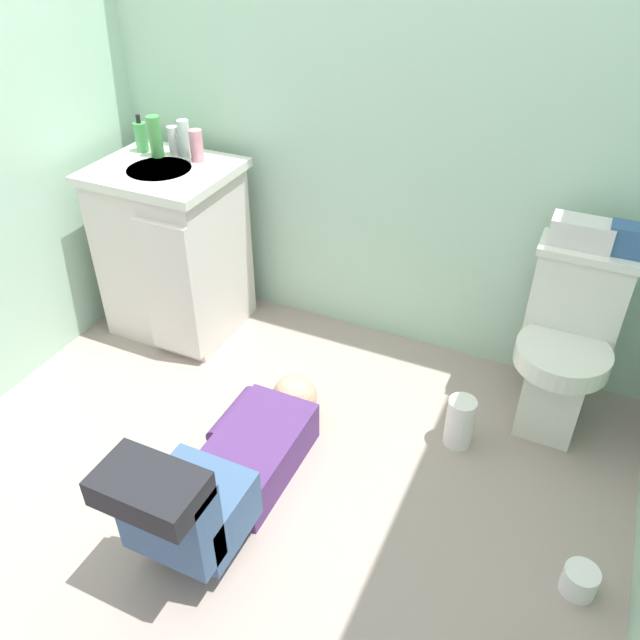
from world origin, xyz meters
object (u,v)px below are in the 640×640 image
Objects in this scene: toilet at (565,344)px; person_plumber at (226,470)px; bottle_white at (173,141)px; paper_towel_roll at (460,422)px; faucet at (179,145)px; bottle_green at (155,137)px; bottle_clear at (185,139)px; tissue_box at (582,232)px; toilet_paper_roll at (579,581)px; vanity_cabinet at (174,249)px; bottle_pink at (197,146)px; toiletry_bag at (627,240)px; soap_dispenser at (141,137)px.

toilet reaches higher than person_plumber.
bottle_white is 0.58× the size of paper_towel_roll.
toilet is 7.50× the size of faucet.
person_plumber is 8.32× the size of bottle_white.
bottle_green is 0.13m from bottle_clear.
person_plumber is 0.92m from paper_towel_roll.
toilet_paper_roll is (0.26, -0.88, -0.75)m from tissue_box.
bottle_green is (-0.09, 0.10, 0.49)m from vanity_cabinet.
tissue_box is 1.62m from bottle_pink.
bottle_clear is (0.03, 0.01, 0.03)m from faucet.
vanity_cabinet is 6.61× the size of toiletry_bag.
vanity_cabinet is 6.41× the size of bottle_white.
toilet_paper_roll is at bearing -23.23° from faucet.
bottle_pink is at bearing -17.27° from bottle_clear.
tissue_box is at bearing 0.83° from bottle_white.
faucet reaches higher than tissue_box.
toilet is 0.88m from toilet_paper_roll.
soap_dispenser is (-2.06, -0.05, 0.08)m from toiletry_bag.
soap_dispenser is 0.10m from bottle_green.
soap_dispenser is at bearing 146.90° from vanity_cabinet.
bottle_pink reaches higher than toilet.
bottle_white reaches higher than faucet.
toiletry_bag is 0.75× the size of bottle_clear.
bottle_white reaches higher than tissue_box.
bottle_green is (-1.96, -0.07, 0.10)m from toiletry_bag.
faucet reaches higher than toiletry_bag.
tissue_box is 1.76m from bottle_white.
paper_towel_roll is at bearing -133.20° from toilet.
paper_towel_roll is at bearing -9.08° from vanity_cabinet.
soap_dispenser is 0.30m from bottle_pink.
toiletry_bag is (1.07, 1.05, 0.63)m from person_plumber.
vanity_cabinet is 1.51m from paper_towel_roll.
soap_dispenser reaches higher than tissue_box.
tissue_box is at bearing 180.00° from toiletry_bag.
faucet is at bearing 170.25° from bottle_pink.
bottle_pink is (-1.66, 0.04, 0.52)m from toilet.
vanity_cabinet is 0.77× the size of person_plumber.
bottle_white is at bearing 165.61° from paper_towel_roll.
soap_dispenser is 1.87m from paper_towel_roll.
bottle_pink reaches higher than bottle_white.
faucet is at bearing 156.77° from toilet_paper_roll.
person_plumber is at bearing -171.89° from toilet_paper_roll.
bottle_clear is 1.69m from paper_towel_roll.
bottle_green reaches higher than tissue_box.
bottle_green reaches higher than bottle_white.
paper_towel_roll is at bearing -14.39° from bottle_white.
toilet_paper_roll is (2.07, -0.81, -0.86)m from bottle_green.
tissue_box is at bearing 1.50° from soap_dispenser.
toiletry_bag is 0.90m from paper_towel_roll.
paper_towel_roll is at bearing -12.21° from bottle_green.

